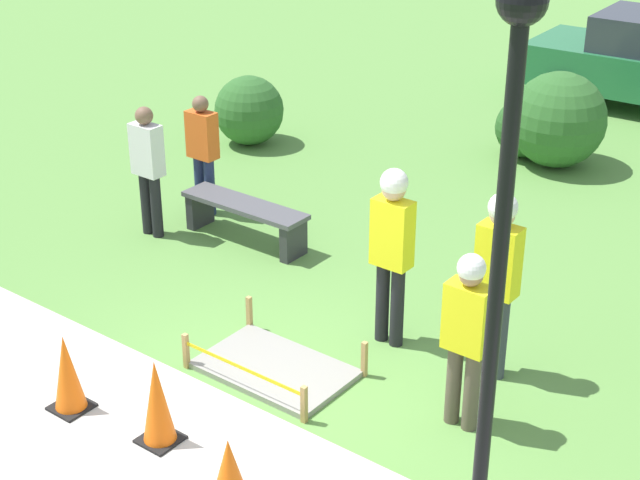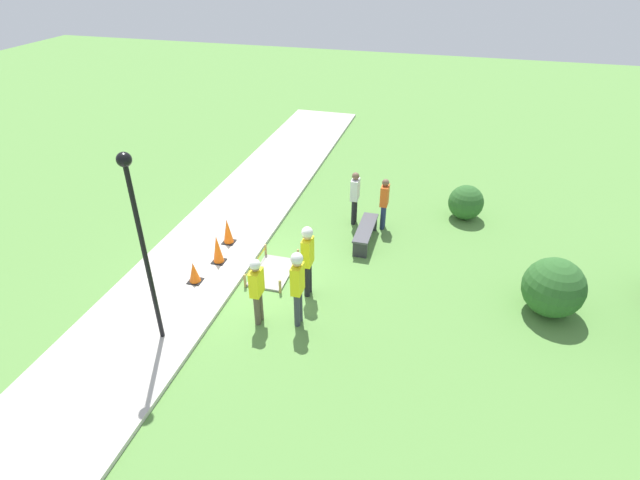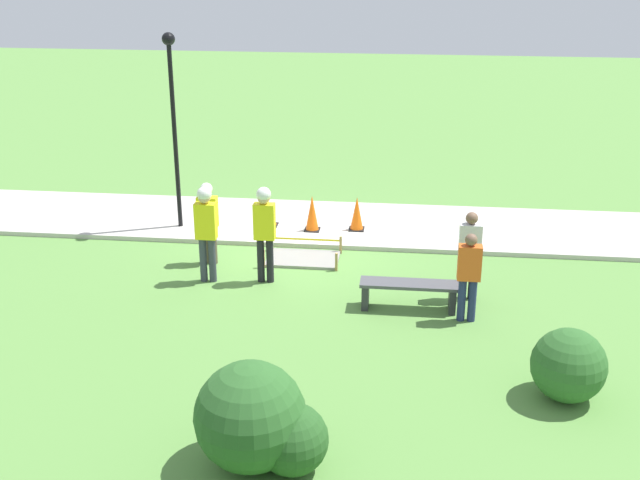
{
  "view_description": "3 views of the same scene",
  "coord_description": "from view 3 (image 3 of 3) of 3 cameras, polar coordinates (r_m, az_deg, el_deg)",
  "views": [
    {
      "loc": [
        5.04,
        -5.52,
        5.34
      ],
      "look_at": [
        -0.78,
        2.1,
        0.73
      ],
      "focal_mm": 55.0,
      "sensor_mm": 36.0,
      "label": 1
    },
    {
      "loc": [
        9.85,
        4.76,
        7.69
      ],
      "look_at": [
        -0.81,
        1.82,
        0.9
      ],
      "focal_mm": 28.0,
      "sensor_mm": 36.0,
      "label": 2
    },
    {
      "loc": [
        -2.36,
        15.89,
        6.34
      ],
      "look_at": [
        -0.75,
        1.98,
        0.97
      ],
      "focal_mm": 45.0,
      "sensor_mm": 36.0,
      "label": 3
    }
  ],
  "objects": [
    {
      "name": "park_bench",
      "position": [
        14.45,
        6.34,
        -3.59
      ],
      "size": [
        1.75,
        0.44,
        0.52
      ],
      "color": "#2D2D33",
      "rests_on": "ground_plane"
    },
    {
      "name": "bystander_in_orange_shirt",
      "position": [
        13.96,
        10.54,
        -2.3
      ],
      "size": [
        0.4,
        0.22,
        1.62
      ],
      "color": "navy",
      "rests_on": "ground_plane"
    },
    {
      "name": "sidewalk",
      "position": [
        18.63,
        -1.08,
        1.25
      ],
      "size": [
        28.0,
        2.97,
        0.1
      ],
      "color": "#BCB7AD",
      "rests_on": "ground_plane"
    },
    {
      "name": "shrub_rounded_far",
      "position": [
        12.17,
        17.26,
        -8.51
      ],
      "size": [
        1.09,
        1.09,
        1.09
      ],
      "color": "#2D6028",
      "rests_on": "ground_plane"
    },
    {
      "name": "worker_trainee",
      "position": [
        15.37,
        -8.12,
        1.09
      ],
      "size": [
        0.4,
        0.28,
        1.92
      ],
      "color": "#383D47",
      "rests_on": "ground_plane"
    },
    {
      "name": "lamppost_near",
      "position": [
        17.82,
        -10.43,
        9.45
      ],
      "size": [
        0.28,
        0.28,
        4.31
      ],
      "color": "black",
      "rests_on": "sidewalk"
    },
    {
      "name": "worker_supervisor",
      "position": [
        16.28,
        -7.99,
        1.68
      ],
      "size": [
        0.4,
        0.25,
        1.72
      ],
      "color": "brown",
      "rests_on": "ground_plane"
    },
    {
      "name": "ground_plane",
      "position": [
        17.27,
        -1.73,
        -0.57
      ],
      "size": [
        60.0,
        60.0,
        0.0
      ],
      "primitive_type": "plane",
      "color": "#5B8E42"
    },
    {
      "name": "shrub_rounded_near",
      "position": [
        10.26,
        -4.99,
        -12.4
      ],
      "size": [
        1.42,
        1.42,
        1.42
      ],
      "color": "#2D6028",
      "rests_on": "ground_plane"
    },
    {
      "name": "wet_concrete_patch",
      "position": [
        16.61,
        -1.22,
        -1.32
      ],
      "size": [
        1.53,
        0.99,
        0.38
      ],
      "color": "gray",
      "rests_on": "ground_plane"
    },
    {
      "name": "shrub_rounded_mid",
      "position": [
        10.26,
        -2.0,
        -13.98
      ],
      "size": [
        0.92,
        0.92,
        0.92
      ],
      "color": "#285623",
      "rests_on": "ground_plane"
    },
    {
      "name": "traffic_cone_near_patch",
      "position": [
        17.94,
        2.64,
        1.88
      ],
      "size": [
        0.34,
        0.34,
        0.76
      ],
      "color": "black",
      "rests_on": "sidewalk"
    },
    {
      "name": "worker_assistant",
      "position": [
        15.23,
        -3.97,
        1.07
      ],
      "size": [
        0.4,
        0.28,
        1.92
      ],
      "color": "black",
      "rests_on": "ground_plane"
    },
    {
      "name": "traffic_cone_far_patch",
      "position": [
        17.88,
        -0.57,
        1.92
      ],
      "size": [
        0.34,
        0.34,
        0.81
      ],
      "color": "black",
      "rests_on": "sidewalk"
    },
    {
      "name": "bystander_in_gray_shirt",
      "position": [
        14.79,
        10.59,
        -0.75
      ],
      "size": [
        0.4,
        0.22,
        1.69
      ],
      "color": "black",
      "rests_on": "ground_plane"
    },
    {
      "name": "traffic_cone_sidewalk_edge",
      "position": [
        18.24,
        -3.58,
        1.88
      ],
      "size": [
        0.34,
        0.34,
        0.58
      ],
      "color": "black",
      "rests_on": "sidewalk"
    }
  ]
}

